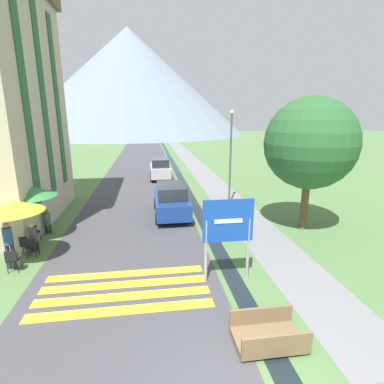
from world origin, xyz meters
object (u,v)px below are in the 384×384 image
object	(u,v)px
footbridge	(268,335)
person_seated_far	(33,236)
cafe_chair_near_right	(24,244)
cafe_chair_nearest	(12,259)
cafe_chair_middle	(33,232)
parked_car_far	(160,168)
cafe_umbrella_middle_green	(27,191)
person_seated_near	(47,220)
streetlamp	(231,151)
road_sign	(228,228)
cafe_umbrella_front_yellow	(12,206)
tree_by_path	(310,144)
person_standing_terrace	(9,242)
parked_car_near	(171,200)
cafe_chair_near_left	(31,246)

from	to	relation	value
footbridge	person_seated_far	bearing A→B (deg)	140.17
cafe_chair_near_right	person_seated_far	size ratio (longest dim) A/B	0.67
person_seated_far	cafe_chair_nearest	bearing A→B (deg)	-94.13
cafe_chair_middle	parked_car_far	bearing A→B (deg)	38.48
cafe_umbrella_middle_green	person_seated_far	size ratio (longest dim) A/B	2.02
cafe_chair_near_right	person_seated_near	distance (m)	2.38
footbridge	streetlamp	distance (m)	12.37
road_sign	streetlamp	xyz separation A→B (m)	(2.44, 8.71, 1.51)
road_sign	cafe_umbrella_front_yellow	distance (m)	7.84
cafe_chair_nearest	tree_by_path	distance (m)	13.28
road_sign	person_standing_terrace	size ratio (longest dim) A/B	1.59
parked_car_far	cafe_chair_near_right	xyz separation A→B (m)	(-6.04, -14.43, -0.40)
parked_car_near	cafe_chair_near_right	size ratio (longest dim) A/B	5.10
cafe_umbrella_middle_green	tree_by_path	xyz separation A→B (m)	(12.83, -0.41, 1.93)
parked_car_far	person_standing_terrace	xyz separation A→B (m)	(-6.11, -15.46, 0.15)
cafe_umbrella_middle_green	person_seated_near	distance (m)	1.81
person_standing_terrace	person_seated_near	bearing A→B (deg)	86.00
footbridge	cafe_umbrella_middle_green	distance (m)	11.31
cafe_chair_near_right	cafe_chair_near_left	size ratio (longest dim) A/B	1.00
parked_car_near	cafe_chair_near_right	world-z (taller)	parked_car_near
footbridge	cafe_chair_middle	distance (m)	10.79
parked_car_far	streetlamp	bearing A→B (deg)	-65.33
footbridge	person_standing_terrace	bearing A→B (deg)	147.94
cafe_chair_near_right	streetlamp	bearing A→B (deg)	26.52
cafe_chair_near_right	cafe_chair_nearest	bearing A→B (deg)	-88.94
person_seated_near	tree_by_path	bearing A→B (deg)	-5.20
parked_car_near	cafe_chair_near_right	bearing A→B (deg)	-146.37
road_sign	parked_car_far	bearing A→B (deg)	95.06
tree_by_path	cafe_umbrella_front_yellow	bearing A→B (deg)	-171.24
road_sign	parked_car_far	distance (m)	17.47
parked_car_near	cafe_chair_near_left	xyz separation A→B (m)	(-5.89, -4.37, -0.40)
parked_car_far	cafe_chair_near_left	bearing A→B (deg)	-111.21
person_seated_near	cafe_chair_middle	bearing A→B (deg)	-104.42
cafe_chair_near_left	cafe_umbrella_middle_green	size ratio (longest dim) A/B	0.33
cafe_chair_near_left	cafe_chair_middle	bearing A→B (deg)	93.76
parked_car_far	cafe_umbrella_middle_green	bearing A→B (deg)	-116.19
cafe_chair_nearest	person_seated_near	size ratio (longest dim) A/B	0.69
tree_by_path	cafe_chair_middle	bearing A→B (deg)	179.69
person_seated_near	cafe_chair_near_left	bearing A→B (deg)	-85.86
streetlamp	cafe_chair_nearest	bearing A→B (deg)	-144.45
person_standing_terrace	parked_car_near	bearing A→B (deg)	39.41
cafe_chair_near_left	person_seated_far	xyz separation A→B (m)	(-0.13, 0.59, 0.18)
cafe_umbrella_front_yellow	person_seated_near	bearing A→B (deg)	88.45
road_sign	parked_car_far	world-z (taller)	road_sign
parked_car_far	tree_by_path	size ratio (longest dim) A/B	0.64
cafe_chair_nearest	person_seated_far	bearing A→B (deg)	90.07
person_standing_terrace	person_seated_near	world-z (taller)	person_standing_terrace
cafe_chair_nearest	person_standing_terrace	distance (m)	0.64
cafe_chair_nearest	streetlamp	bearing A→B (deg)	39.76
cafe_chair_near_right	cafe_umbrella_middle_green	xyz separation A→B (m)	(-0.24, 1.66, 1.78)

